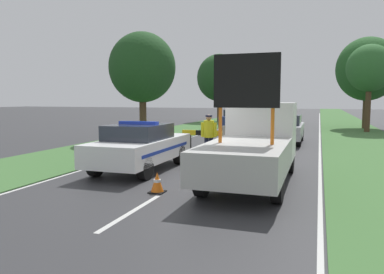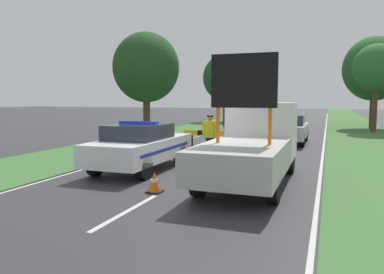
# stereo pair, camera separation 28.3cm
# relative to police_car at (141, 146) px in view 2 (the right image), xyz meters

# --- Properties ---
(ground_plane) EXTENTS (160.00, 160.00, 0.00)m
(ground_plane) POSITION_rel_police_car_xyz_m (1.92, -0.60, -0.80)
(ground_plane) COLOR #333335
(lane_markings) EXTENTS (7.58, 70.51, 0.01)m
(lane_markings) POSITION_rel_police_car_xyz_m (1.92, 18.76, -0.79)
(lane_markings) COLOR silver
(lane_markings) RESTS_ON ground
(grass_verge_left) EXTENTS (4.24, 120.00, 0.03)m
(grass_verge_left) POSITION_rel_police_car_xyz_m (-4.04, 19.40, -0.78)
(grass_verge_left) COLOR #427038
(grass_verge_left) RESTS_ON ground
(grass_verge_right) EXTENTS (4.24, 120.00, 0.03)m
(grass_verge_right) POSITION_rel_police_car_xyz_m (7.88, 19.40, -0.78)
(grass_verge_right) COLOR #427038
(grass_verge_right) RESTS_ON ground
(police_car) EXTENTS (1.92, 4.61, 1.63)m
(police_car) POSITION_rel_police_car_xyz_m (0.00, 0.00, 0.00)
(police_car) COLOR white
(police_car) RESTS_ON ground
(work_truck) EXTENTS (2.03, 5.78, 3.47)m
(work_truck) POSITION_rel_police_car_xyz_m (3.84, -0.37, 0.30)
(work_truck) COLOR white
(work_truck) RESTS_ON ground
(road_barrier) EXTENTS (3.55, 0.08, 1.07)m
(road_barrier) POSITION_rel_police_car_xyz_m (1.96, 3.53, 0.10)
(road_barrier) COLOR black
(road_barrier) RESTS_ON ground
(police_officer) EXTENTS (0.63, 0.40, 1.75)m
(police_officer) POSITION_rel_police_car_xyz_m (1.56, 2.72, 0.25)
(police_officer) COLOR #191E38
(police_officer) RESTS_ON ground
(pedestrian_civilian) EXTENTS (0.58, 0.37, 1.63)m
(pedestrian_civilian) POSITION_rel_police_car_xyz_m (2.42, 2.64, 0.16)
(pedestrian_civilian) COLOR #232326
(pedestrian_civilian) RESTS_ON ground
(traffic_cone_near_police) EXTENTS (0.38, 0.38, 0.53)m
(traffic_cone_near_police) POSITION_rel_police_car_xyz_m (1.76, -2.60, -0.54)
(traffic_cone_near_police) COLOR black
(traffic_cone_near_police) RESTS_ON ground
(traffic_cone_centre_front) EXTENTS (0.48, 0.48, 0.66)m
(traffic_cone_centre_front) POSITION_rel_police_car_xyz_m (2.98, 4.12, -0.47)
(traffic_cone_centre_front) COLOR black
(traffic_cone_centre_front) RESTS_ON ground
(traffic_cone_near_truck) EXTENTS (0.36, 0.36, 0.51)m
(traffic_cone_near_truck) POSITION_rel_police_car_xyz_m (1.62, 0.66, -0.55)
(traffic_cone_near_truck) COLOR black
(traffic_cone_near_truck) RESTS_ON ground
(queued_car_sedan_silver) EXTENTS (1.81, 4.58, 1.51)m
(queued_car_sedan_silver) POSITION_rel_police_car_xyz_m (3.87, 9.38, -0.02)
(queued_car_sedan_silver) COLOR #B2B2B7
(queued_car_sedan_silver) RESTS_ON ground
(queued_car_hatch_blue) EXTENTS (1.79, 4.58, 1.55)m
(queued_car_hatch_blue) POSITION_rel_police_car_xyz_m (-0.22, 16.57, 0.01)
(queued_car_hatch_blue) COLOR navy
(queued_car_hatch_blue) RESTS_ON ground
(queued_car_van_white) EXTENTS (1.73, 4.62, 1.61)m
(queued_car_van_white) POSITION_rel_police_car_xyz_m (0.09, 22.72, 0.06)
(queued_car_van_white) COLOR silver
(queued_car_van_white) RESTS_ON ground
(queued_car_sedan_black) EXTENTS (1.86, 4.09, 1.36)m
(queued_car_sedan_black) POSITION_rel_police_car_xyz_m (0.22, 28.60, -0.07)
(queued_car_sedan_black) COLOR black
(queued_car_sedan_black) RESTS_ON ground
(roadside_tree_near_left) EXTENTS (4.69, 4.69, 7.12)m
(roadside_tree_near_left) POSITION_rel_police_car_xyz_m (9.03, 21.26, 3.85)
(roadside_tree_near_left) COLOR #4C3823
(roadside_tree_near_left) RESTS_ON ground
(roadside_tree_near_right) EXTENTS (3.70, 3.70, 6.04)m
(roadside_tree_near_right) POSITION_rel_police_car_xyz_m (-3.82, 7.97, 3.28)
(roadside_tree_near_right) COLOR #4C3823
(roadside_tree_near_right) RESTS_ON ground
(roadside_tree_mid_left) EXTENTS (4.54, 4.54, 6.87)m
(roadside_tree_mid_left) POSITION_rel_police_car_xyz_m (-4.16, 26.23, 3.67)
(roadside_tree_mid_left) COLOR #4C3823
(roadside_tree_mid_left) RESTS_ON ground
(roadside_tree_mid_right) EXTENTS (3.13, 3.13, 6.12)m
(roadside_tree_mid_right) POSITION_rel_police_car_xyz_m (8.81, 17.80, 3.64)
(roadside_tree_mid_right) COLOR #4C3823
(roadside_tree_mid_right) RESTS_ON ground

